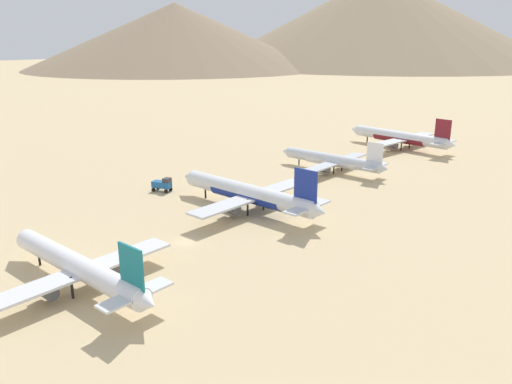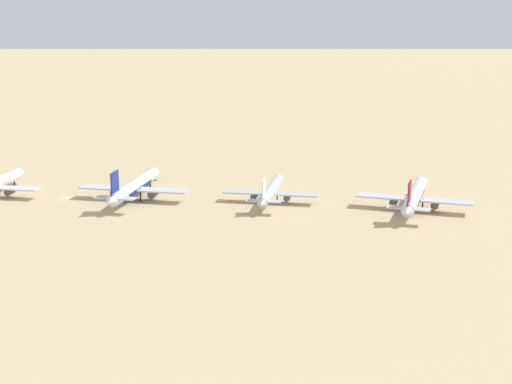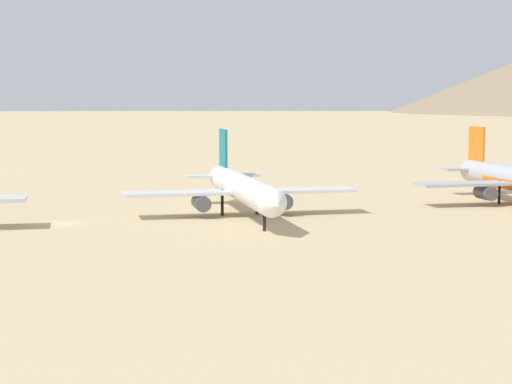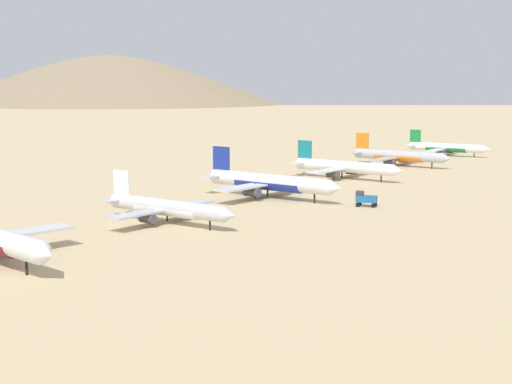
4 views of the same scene
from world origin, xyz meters
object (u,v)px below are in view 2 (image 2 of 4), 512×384
object	(u,v)px
parked_jet_0	(415,196)
parked_jet_2	(135,186)
service_truck	(152,174)
parked_jet_1	(271,191)

from	to	relation	value
parked_jet_0	parked_jet_2	distance (m)	91.01
parked_jet_0	service_truck	world-z (taller)	parked_jet_0
parked_jet_0	parked_jet_2	size ratio (longest dim) A/B	0.98
parked_jet_0	service_truck	bearing A→B (deg)	73.45
parked_jet_1	service_truck	size ratio (longest dim) A/B	6.79
parked_jet_0	service_truck	size ratio (longest dim) A/B	7.92
parked_jet_1	parked_jet_2	world-z (taller)	parked_jet_2
parked_jet_0	service_truck	xyz separation A→B (m)	(27.67, 93.14, -2.22)
parked_jet_0	parked_jet_2	xyz separation A→B (m)	(-0.65, 91.01, 0.08)
parked_jet_2	service_truck	bearing A→B (deg)	4.29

